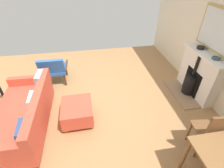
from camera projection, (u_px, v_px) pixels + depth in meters
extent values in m
cube|color=#A87A4C|center=(80.00, 108.00, 3.61)|extent=(5.81, 5.87, 0.01)
cube|color=silver|center=(223.00, 38.00, 3.20)|extent=(0.12, 5.87, 2.75)
cube|color=#9E7A5B|center=(180.00, 93.00, 3.98)|extent=(0.40, 1.08, 0.03)
cube|color=white|center=(199.00, 75.00, 3.74)|extent=(0.24, 1.14, 0.99)
cube|color=black|center=(192.00, 82.00, 3.83)|extent=(0.06, 0.53, 0.60)
cylinder|color=black|center=(190.00, 85.00, 3.86)|extent=(0.29, 0.29, 0.45)
cylinder|color=black|center=(193.00, 76.00, 3.73)|extent=(0.31, 0.31, 0.02)
cylinder|color=black|center=(196.00, 66.00, 3.57)|extent=(0.07, 0.07, 0.49)
cube|color=white|center=(205.00, 55.00, 3.43)|extent=(0.29, 1.22, 0.05)
cube|color=tan|center=(220.00, 31.00, 3.16)|extent=(0.04, 1.10, 0.81)
cube|color=silver|center=(219.00, 31.00, 3.15)|extent=(0.01, 1.02, 0.73)
cylinder|color=black|center=(201.00, 48.00, 3.59)|extent=(0.16, 0.16, 0.05)
torus|color=black|center=(201.00, 47.00, 3.57)|extent=(0.16, 0.16, 0.01)
cylinder|color=#334C56|center=(216.00, 58.00, 3.20)|extent=(0.15, 0.15, 0.04)
torus|color=#334C56|center=(216.00, 58.00, 3.19)|extent=(0.15, 0.15, 0.01)
cylinder|color=#B2B2B7|center=(18.00, 101.00, 3.72)|extent=(0.04, 0.04, 0.10)
cylinder|color=#B2B2B7|center=(50.00, 97.00, 3.80)|extent=(0.04, 0.04, 0.10)
cylinder|color=#B2B2B7|center=(36.00, 161.00, 2.58)|extent=(0.04, 0.04, 0.10)
cube|color=#D14C38|center=(22.00, 118.00, 3.02)|extent=(0.90, 1.82, 0.33)
cube|color=#D14C38|center=(39.00, 102.00, 2.88)|extent=(0.16, 1.81, 0.33)
cube|color=#D14C38|center=(29.00, 80.00, 3.55)|extent=(0.83, 0.13, 0.18)
cube|color=#99999E|center=(40.00, 81.00, 3.38)|extent=(0.17, 0.38, 0.38)
cube|color=beige|center=(33.00, 103.00, 2.88)|extent=(0.16, 0.34, 0.34)
cube|color=#334775|center=(23.00, 134.00, 2.36)|extent=(0.18, 0.34, 0.34)
cylinder|color=#B2B2B7|center=(67.00, 110.00, 3.48)|extent=(0.03, 0.03, 0.09)
cylinder|color=#B2B2B7|center=(66.00, 130.00, 3.06)|extent=(0.03, 0.03, 0.09)
cylinder|color=#B2B2B7|center=(89.00, 108.00, 3.54)|extent=(0.03, 0.03, 0.09)
cylinder|color=#B2B2B7|center=(91.00, 127.00, 3.13)|extent=(0.03, 0.03, 0.09)
cube|color=#D14C38|center=(77.00, 111.00, 3.18)|extent=(0.58, 0.66, 0.31)
cube|color=#4C3321|center=(66.00, 70.00, 4.55)|extent=(0.04, 0.04, 0.34)
cube|color=#4C3321|center=(47.00, 72.00, 4.48)|extent=(0.04, 0.04, 0.34)
cube|color=#4C3321|center=(65.00, 80.00, 4.17)|extent=(0.04, 0.04, 0.34)
cube|color=#4C3321|center=(44.00, 82.00, 4.10)|extent=(0.04, 0.04, 0.34)
cube|color=#2D60B2|center=(54.00, 69.00, 4.22)|extent=(0.60, 0.56, 0.08)
cube|color=#2D60B2|center=(51.00, 67.00, 3.89)|extent=(0.60, 0.14, 0.37)
cube|color=#4C3321|center=(66.00, 65.00, 4.20)|extent=(0.04, 0.53, 0.04)
cube|color=#4C3321|center=(40.00, 67.00, 4.12)|extent=(0.04, 0.53, 0.04)
cube|color=black|center=(1.00, 90.00, 3.52)|extent=(0.04, 0.04, 0.72)
cylinder|color=olive|center=(185.00, 155.00, 2.34)|extent=(0.05, 0.05, 0.69)
cylinder|color=brown|center=(207.00, 131.00, 2.83)|extent=(0.04, 0.04, 0.45)
cylinder|color=brown|center=(189.00, 131.00, 2.82)|extent=(0.04, 0.04, 0.45)
cylinder|color=brown|center=(218.00, 147.00, 2.58)|extent=(0.04, 0.04, 0.45)
cylinder|color=brown|center=(198.00, 148.00, 2.56)|extent=(0.04, 0.04, 0.45)
cube|color=brown|center=(208.00, 130.00, 2.56)|extent=(0.45, 0.45, 0.02)
cube|color=brown|center=(220.00, 129.00, 2.28)|extent=(0.36, 0.08, 0.46)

